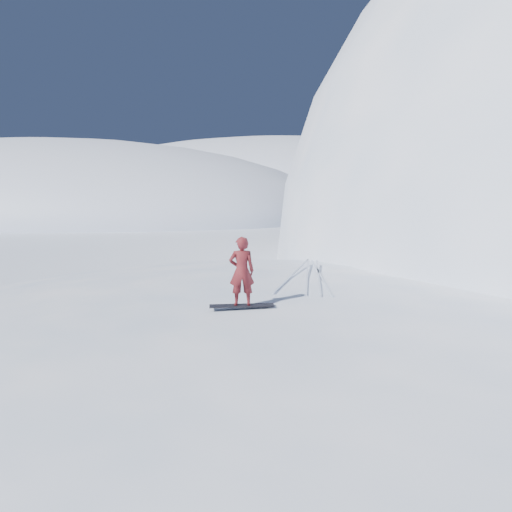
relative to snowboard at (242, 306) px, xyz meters
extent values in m
plane|color=white|center=(2.03, -0.66, -2.41)|extent=(400.00, 400.00, 0.00)
ellipsoid|color=white|center=(3.03, 2.34, -2.41)|extent=(36.00, 28.00, 4.80)
ellipsoid|color=white|center=(-67.97, 59.34, -2.41)|extent=(120.00, 70.00, 28.00)
ellipsoid|color=white|center=(-37.97, 109.34, -2.41)|extent=(140.00, 90.00, 36.00)
ellipsoid|color=white|center=(-1.97, -2.66, -2.41)|extent=(6.00, 5.40, 0.80)
ellipsoid|color=white|center=(0.03, 5.34, -2.41)|extent=(7.00, 6.30, 1.00)
cube|color=black|center=(0.00, 0.00, 0.00)|extent=(1.56, 0.95, 0.03)
imported|color=maroon|center=(0.00, 0.00, 0.86)|extent=(0.73, 0.63, 1.69)
ellipsoid|color=white|center=(-48.92, 35.95, -2.41)|extent=(10.97, 8.77, 7.68)
cube|color=silver|center=(0.05, 4.54, 0.01)|extent=(0.56, 5.98, 0.04)
cube|color=silver|center=(0.51, 4.54, 0.01)|extent=(1.45, 5.85, 0.04)
cube|color=silver|center=(0.90, 4.54, 0.01)|extent=(1.50, 5.84, 0.04)
cube|color=silver|center=(0.96, 4.54, 0.01)|extent=(2.00, 5.70, 0.04)
camera|label=1|loc=(4.11, -10.07, 2.92)|focal=32.00mm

